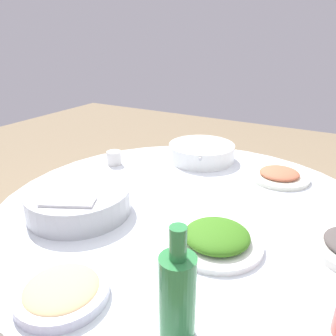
{
  "coord_description": "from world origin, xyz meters",
  "views": [
    {
      "loc": [
        0.41,
        -0.85,
        1.27
      ],
      "look_at": [
        -0.1,
        0.05,
        0.85
      ],
      "focal_mm": 35.39,
      "sensor_mm": 36.0,
      "label": 1
    }
  ],
  "objects_px": {
    "soup_bowl": "(201,153)",
    "dish_noodles": "(62,291)",
    "round_dining_table": "(187,236)",
    "dish_greens": "(217,239)",
    "tea_cup_far": "(114,158)",
    "dish_tofu_braise": "(279,175)",
    "rice_bowl": "(79,200)",
    "green_bottle": "(177,295)"
  },
  "relations": [
    {
      "from": "round_dining_table",
      "to": "tea_cup_far",
      "type": "distance_m",
      "value": 0.49
    },
    {
      "from": "green_bottle",
      "to": "tea_cup_far",
      "type": "distance_m",
      "value": 0.89
    },
    {
      "from": "rice_bowl",
      "to": "soup_bowl",
      "type": "bearing_deg",
      "value": 76.61
    },
    {
      "from": "dish_tofu_braise",
      "to": "green_bottle",
      "type": "distance_m",
      "value": 0.82
    },
    {
      "from": "dish_noodles",
      "to": "dish_tofu_braise",
      "type": "bearing_deg",
      "value": 72.8
    },
    {
      "from": "green_bottle",
      "to": "soup_bowl",
      "type": "bearing_deg",
      "value": 111.34
    },
    {
      "from": "tea_cup_far",
      "to": "green_bottle",
      "type": "bearing_deg",
      "value": -44.61
    },
    {
      "from": "dish_noodles",
      "to": "rice_bowl",
      "type": "bearing_deg",
      "value": 127.72
    },
    {
      "from": "green_bottle",
      "to": "dish_tofu_braise",
      "type": "bearing_deg",
      "value": 89.39
    },
    {
      "from": "green_bottle",
      "to": "tea_cup_far",
      "type": "height_order",
      "value": "green_bottle"
    },
    {
      "from": "dish_tofu_braise",
      "to": "rice_bowl",
      "type": "bearing_deg",
      "value": -130.72
    },
    {
      "from": "rice_bowl",
      "to": "dish_noodles",
      "type": "height_order",
      "value": "rice_bowl"
    },
    {
      "from": "rice_bowl",
      "to": "tea_cup_far",
      "type": "relative_size",
      "value": 5.19
    },
    {
      "from": "soup_bowl",
      "to": "dish_noodles",
      "type": "bearing_deg",
      "value": -84.95
    },
    {
      "from": "rice_bowl",
      "to": "green_bottle",
      "type": "bearing_deg",
      "value": -27.72
    },
    {
      "from": "dish_tofu_braise",
      "to": "green_bottle",
      "type": "xyz_separation_m",
      "value": [
        -0.01,
        -0.82,
        0.08
      ]
    },
    {
      "from": "tea_cup_far",
      "to": "dish_noodles",
      "type": "bearing_deg",
      "value": -60.23
    },
    {
      "from": "dish_greens",
      "to": "round_dining_table",
      "type": "bearing_deg",
      "value": 136.12
    },
    {
      "from": "soup_bowl",
      "to": "dish_greens",
      "type": "height_order",
      "value": "soup_bowl"
    },
    {
      "from": "round_dining_table",
      "to": "soup_bowl",
      "type": "xyz_separation_m",
      "value": [
        -0.14,
        0.41,
        0.14
      ]
    },
    {
      "from": "dish_tofu_braise",
      "to": "tea_cup_far",
      "type": "bearing_deg",
      "value": -163.45
    },
    {
      "from": "round_dining_table",
      "to": "tea_cup_far",
      "type": "relative_size",
      "value": 20.13
    },
    {
      "from": "round_dining_table",
      "to": "soup_bowl",
      "type": "height_order",
      "value": "soup_bowl"
    },
    {
      "from": "round_dining_table",
      "to": "dish_greens",
      "type": "distance_m",
      "value": 0.26
    },
    {
      "from": "soup_bowl",
      "to": "dish_greens",
      "type": "distance_m",
      "value": 0.63
    },
    {
      "from": "rice_bowl",
      "to": "tea_cup_far",
      "type": "bearing_deg",
      "value": 112.64
    },
    {
      "from": "soup_bowl",
      "to": "tea_cup_far",
      "type": "distance_m",
      "value": 0.38
    },
    {
      "from": "soup_bowl",
      "to": "dish_tofu_braise",
      "type": "distance_m",
      "value": 0.35
    },
    {
      "from": "dish_noodles",
      "to": "round_dining_table",
      "type": "bearing_deg",
      "value": 83.18
    },
    {
      "from": "dish_noodles",
      "to": "tea_cup_far",
      "type": "height_order",
      "value": "tea_cup_far"
    },
    {
      "from": "rice_bowl",
      "to": "dish_greens",
      "type": "xyz_separation_m",
      "value": [
        0.44,
        0.04,
        -0.02
      ]
    },
    {
      "from": "dish_greens",
      "to": "tea_cup_far",
      "type": "distance_m",
      "value": 0.68
    },
    {
      "from": "rice_bowl",
      "to": "green_bottle",
      "type": "xyz_separation_m",
      "value": [
        0.48,
        -0.25,
        0.05
      ]
    },
    {
      "from": "green_bottle",
      "to": "tea_cup_far",
      "type": "relative_size",
      "value": 3.83
    },
    {
      "from": "dish_tofu_braise",
      "to": "dish_greens",
      "type": "bearing_deg",
      "value": -95.3
    },
    {
      "from": "dish_noodles",
      "to": "tea_cup_far",
      "type": "distance_m",
      "value": 0.76
    },
    {
      "from": "rice_bowl",
      "to": "dish_greens",
      "type": "distance_m",
      "value": 0.44
    },
    {
      "from": "soup_bowl",
      "to": "dish_noodles",
      "type": "height_order",
      "value": "soup_bowl"
    },
    {
      "from": "round_dining_table",
      "to": "dish_greens",
      "type": "xyz_separation_m",
      "value": [
        0.16,
        -0.15,
        0.13
      ]
    },
    {
      "from": "soup_bowl",
      "to": "tea_cup_far",
      "type": "xyz_separation_m",
      "value": [
        -0.3,
        -0.23,
        -0.0
      ]
    },
    {
      "from": "dish_greens",
      "to": "dish_noodles",
      "type": "distance_m",
      "value": 0.4
    },
    {
      "from": "soup_bowl",
      "to": "dish_tofu_braise",
      "type": "bearing_deg",
      "value": -6.44
    }
  ]
}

